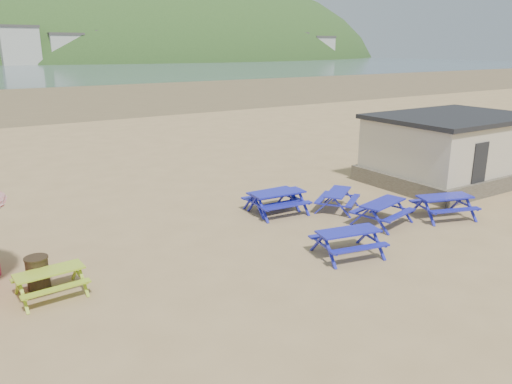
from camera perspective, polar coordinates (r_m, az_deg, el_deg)
ground at (r=17.63m, az=2.88°, el=-4.23°), size 400.00×400.00×0.00m
wet_sand at (r=69.31m, az=-25.14°, el=9.72°), size 400.00×400.00×0.00m
picnic_table_blue_a at (r=19.08m, az=2.56°, el=-1.24°), size 2.19×1.83×0.86m
picnic_table_blue_b at (r=19.42m, az=1.79°, el=-1.02°), size 1.92×1.56×0.79m
picnic_table_blue_c at (r=19.77m, az=9.29°, el=-0.98°), size 2.30×2.21×0.75m
picnic_table_blue_d at (r=15.57m, az=10.46°, el=-5.74°), size 2.22×1.92×0.82m
picnic_table_blue_e at (r=19.91m, az=20.67°, el=-1.58°), size 2.42×2.17×0.84m
picnic_table_blue_f at (r=18.54m, az=14.24°, el=-2.32°), size 2.29×2.01×0.83m
picnic_table_yellow at (r=14.03m, az=-22.42°, el=-9.59°), size 1.75×1.45×0.70m
litter_bin at (r=14.48m, az=-23.67°, el=-8.45°), size 0.61×0.61×0.90m
amenity_block at (r=25.21m, az=21.37°, el=4.66°), size 7.40×5.40×3.15m
headland_town at (r=263.18m, az=-10.88°, el=12.57°), size 264.00×144.00×108.00m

